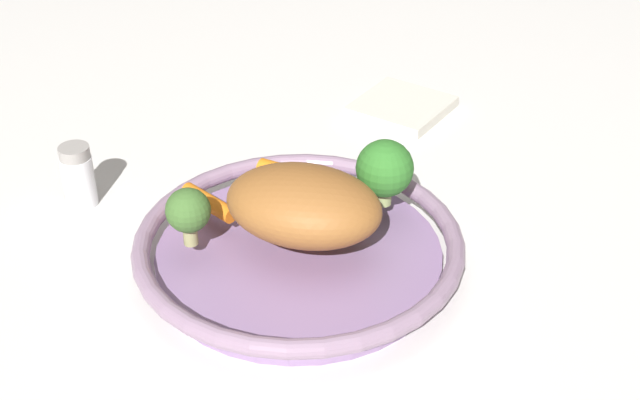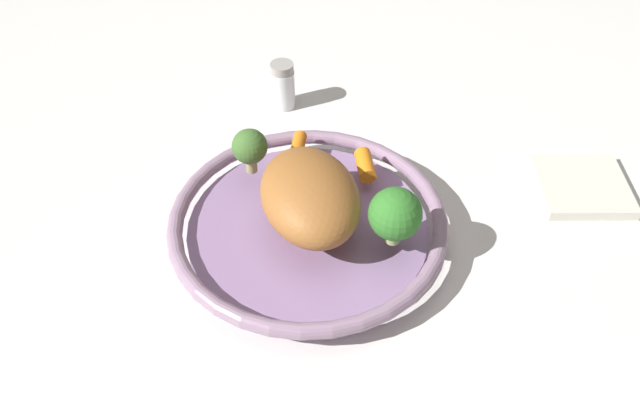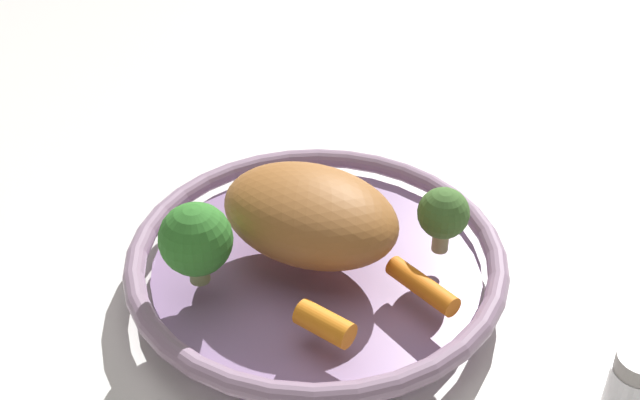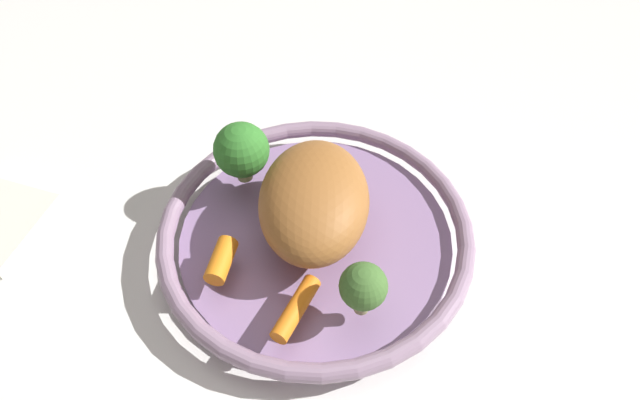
% 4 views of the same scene
% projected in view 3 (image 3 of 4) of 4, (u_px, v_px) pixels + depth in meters
% --- Properties ---
extents(ground_plane, '(2.24, 2.24, 0.00)m').
position_uv_depth(ground_plane, '(316.00, 284.00, 0.72)').
color(ground_plane, silver).
extents(serving_bowl, '(0.33, 0.33, 0.04)m').
position_uv_depth(serving_bowl, '(316.00, 265.00, 0.71)').
color(serving_bowl, '#8E709E').
rests_on(serving_bowl, ground_plane).
extents(roast_chicken_piece, '(0.15, 0.18, 0.07)m').
position_uv_depth(roast_chicken_piece, '(310.00, 214.00, 0.68)').
color(roast_chicken_piece, '#9B5F2C').
rests_on(roast_chicken_piece, serving_bowl).
extents(baby_carrot_left, '(0.06, 0.06, 0.02)m').
position_uv_depth(baby_carrot_left, '(422.00, 286.00, 0.64)').
color(baby_carrot_left, orange).
rests_on(baby_carrot_left, serving_bowl).
extents(baby_carrot_right, '(0.04, 0.05, 0.02)m').
position_uv_depth(baby_carrot_right, '(325.00, 324.00, 0.61)').
color(baby_carrot_right, orange).
rests_on(baby_carrot_right, serving_bowl).
extents(broccoli_floret_edge, '(0.06, 0.06, 0.07)m').
position_uv_depth(broccoli_floret_edge, '(196.00, 240.00, 0.64)').
color(broccoli_floret_edge, '#96AA66').
rests_on(broccoli_floret_edge, serving_bowl).
extents(broccoli_floret_large, '(0.04, 0.04, 0.06)m').
position_uv_depth(broccoli_floret_large, '(443.00, 214.00, 0.67)').
color(broccoli_floret_large, tan).
rests_on(broccoli_floret_large, serving_bowl).
extents(salt_shaker, '(0.04, 0.04, 0.07)m').
position_uv_depth(salt_shaker, '(630.00, 393.00, 0.57)').
color(salt_shaker, white).
rests_on(salt_shaker, ground_plane).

